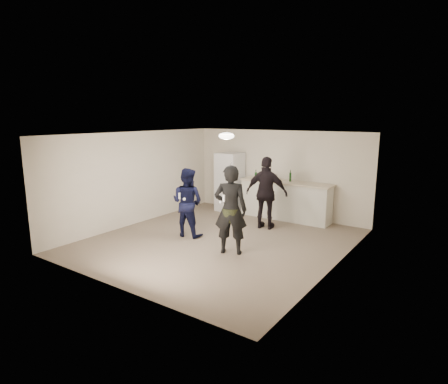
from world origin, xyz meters
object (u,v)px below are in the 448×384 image
Objects in this scene: counter at (285,201)px; woman at (231,210)px; man at (187,202)px; fridge at (230,182)px; shaker at (276,177)px; spectator at (267,193)px.

woman is (0.24, -3.16, 0.43)m from counter.
woman reaches higher than counter.
woman is (1.53, -0.40, 0.12)m from man.
fridge is 1.55m from shaker.
shaker is 0.09× the size of woman.
counter is 3.20m from woman.
shaker is at bearing 171.45° from counter.
shaker is at bearing -84.63° from spectator.
counter is 1.36× the size of woman.
woman is at bearing -79.84° from shaker.
woman is at bearing 86.39° from spectator.
man is 0.88× the size of woman.
spectator is at bearing -107.86° from woman.
spectator reaches higher than shaker.
counter is 1.55× the size of man.
fridge is (-1.85, -0.07, 0.38)m from counter.
fridge is 3.73m from woman.
woman is at bearing 157.32° from man.
fridge is 1.07× the size of man.
fridge is at bearing -86.23° from man.
counter is at bearing -110.33° from woman.
spectator is (0.33, -1.17, -0.23)m from shaker.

